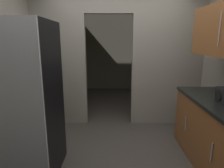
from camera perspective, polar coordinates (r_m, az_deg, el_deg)
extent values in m
plane|color=#47423D|center=(2.81, 2.02, -22.90)|extent=(20.00, 20.00, 0.00)
cube|color=#9E998C|center=(3.87, -15.13, 7.89)|extent=(1.00, 0.12, 2.67)
cube|color=#9E998C|center=(3.86, 15.82, 7.85)|extent=(1.32, 0.12, 2.67)
cube|color=gray|center=(6.59, 1.09, 10.14)|extent=(3.21, 0.10, 2.67)
cube|color=gray|center=(5.37, -15.76, 9.08)|extent=(0.10, 2.87, 2.67)
cube|color=gray|center=(5.41, 18.16, 8.96)|extent=(0.10, 2.87, 2.67)
cube|color=black|center=(2.57, -24.95, -4.53)|extent=(0.82, 0.73, 1.85)
cube|color=#B7BABC|center=(2.25, -29.07, -7.33)|extent=(0.82, 0.03, 1.85)
cube|color=brown|center=(2.89, 29.30, -13.74)|extent=(0.60, 1.72, 0.85)
cylinder|color=#B7BABC|center=(2.44, 27.05, -17.36)|extent=(0.01, 0.01, 0.22)
cylinder|color=#B7BABC|center=(3.06, 20.74, -10.58)|extent=(0.01, 0.01, 0.22)
cylinder|color=#B7BABC|center=(2.54, 28.91, 13.83)|extent=(0.01, 0.01, 0.38)
cylinder|color=black|center=(2.65, 28.56, -2.99)|extent=(0.01, 0.13, 0.13)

